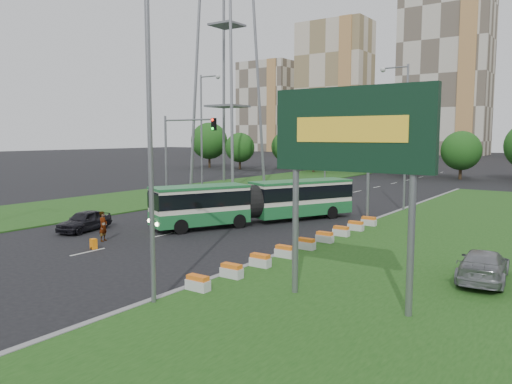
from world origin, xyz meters
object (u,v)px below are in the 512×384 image
Objects in this scene: car_median at (483,265)px; pedestrian at (103,226)px; billboard at (351,139)px; shopping_trolley at (94,244)px; traffic_mast_left at (179,146)px; car_left_near at (84,221)px; transmission_pylon at (227,8)px; car_left_far at (206,201)px; traffic_mast_median at (347,149)px; articulated_bus at (255,201)px.

pedestrian is (-20.39, -3.56, 0.08)m from car_median.
car_median is 20.70m from pedestrian.
billboard is 1.74× the size of car_median.
traffic_mast_left is at bearing 124.36° from shopping_trolley.
car_left_near is (2.13, -11.35, -4.66)m from traffic_mast_left.
transmission_pylon reaches higher than car_left_far.
car_median reaches higher than shopping_trolley.
pedestrian is at bearing -76.48° from car_left_far.
traffic_mast_median is 1.98× the size of car_left_far.
shopping_trolley is (-19.09, -5.26, -0.53)m from car_median.
billboard reaches higher than articulated_bus.
car_left_far is 0.88× the size of car_median.
traffic_mast_median is 15.19m from traffic_mast_left.
pedestrian is at bearing -32.06° from car_left_near.
shopping_trolley is (1.30, -1.70, -0.61)m from pedestrian.
articulated_bus is 8.41m from car_left_far.
traffic_mast_left is 12.45m from car_left_near.
billboard is at bearing -40.03° from car_left_far.
transmission_pylon is 50.18m from car_median.
pedestrian is at bearing -64.11° from transmission_pylon.
traffic_mast_median is 15.60m from car_median.
billboard reaches higher than car_left_far.
billboard is 49.47m from transmission_pylon.
articulated_bus reaches higher than car_median.
car_left_near is 12.55m from car_left_far.
traffic_mast_median is at bearing -47.93° from car_median.
car_median is at bearing 3.10° from articulated_bus.
car_left_far is at bearing 179.13° from traffic_mast_median.
transmission_pylon reaches higher than shopping_trolley.
transmission_pylon reaches higher than traffic_mast_median.
pedestrian is at bearing 172.13° from billboard.
transmission_pylon is (-32.25, 34.00, 15.84)m from billboard.
transmission_pylon is 38.90m from car_left_near.
car_median is at bearing -19.22° from traffic_mast_left.
car_left_far is (-13.26, 0.20, -4.68)m from traffic_mast_median.
billboard is 0.18× the size of transmission_pylon.
transmission_pylon reaches higher than car_left_near.
articulated_bus is at bearing 38.95° from car_left_near.
traffic_mast_median is 1.99× the size of car_left_near.
car_median reaches higher than car_left_far.
car_left_near is 3.87m from pedestrian.
articulated_bus is (19.14, -21.23, -20.44)m from transmission_pylon.
traffic_mast_left is 13.77× the size of shopping_trolley.
car_median is at bearing -38.17° from transmission_pylon.
transmission_pylon reaches higher than pedestrian.
shopping_trolley is at bearing -63.87° from traffic_mast_left.
pedestrian is (-16.88, 2.33, -5.27)m from billboard.
traffic_mast_left is at bearing 88.62° from car_left_near.
articulated_bus is at bearing -47.96° from transmission_pylon.
transmission_pylon is 10.93× the size of car_left_near.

